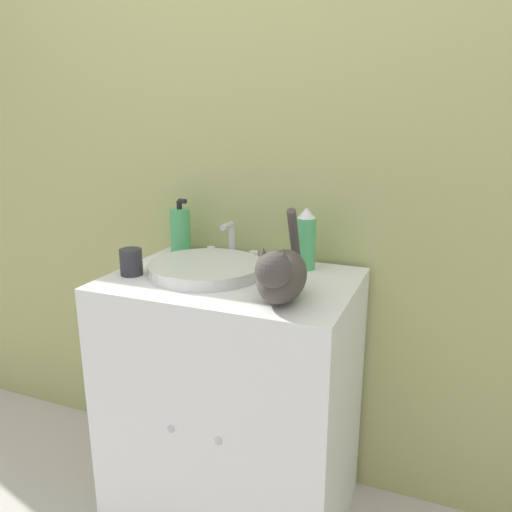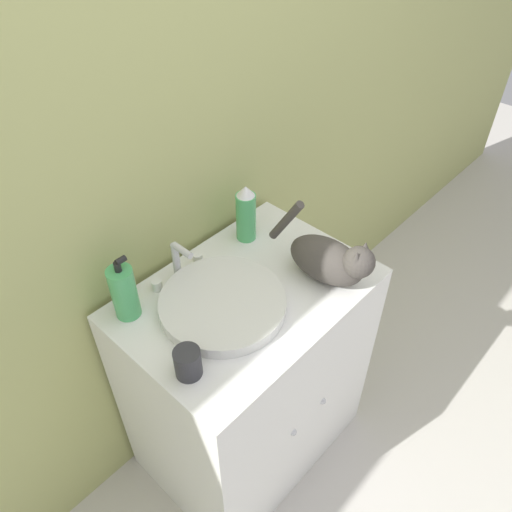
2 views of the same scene
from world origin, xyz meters
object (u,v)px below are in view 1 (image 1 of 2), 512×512
cat (281,274)px  spray_bottle (306,239)px  cup (131,262)px  soap_bottle (180,231)px

cat → spray_bottle: (-0.03, 0.34, 0.02)m
cup → spray_bottle: bearing=28.7°
cat → spray_bottle: size_ratio=1.77×
cat → soap_bottle: 0.63m
cat → spray_bottle: cat is taller
soap_bottle → cup: (-0.02, -0.29, -0.05)m
soap_bottle → spray_bottle: same height
spray_bottle → cup: bearing=-151.3°
soap_bottle → cup: soap_bottle is taller
cup → cat: bearing=-5.8°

